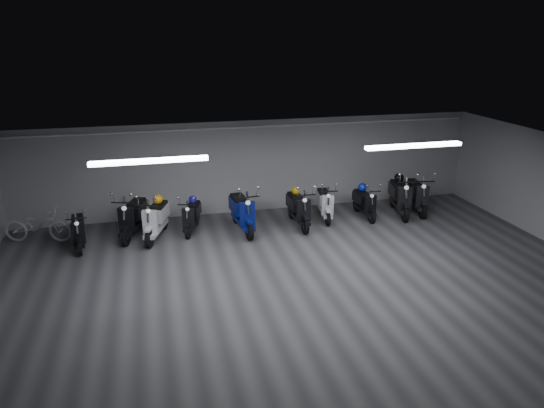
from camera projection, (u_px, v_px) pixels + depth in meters
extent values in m
cube|color=#3C3C3E|center=(301.00, 286.00, 10.83)|extent=(14.00, 10.00, 0.01)
cube|color=gray|center=(304.00, 161.00, 9.91)|extent=(14.00, 10.00, 0.01)
cube|color=gray|center=(253.00, 167.00, 14.96)|extent=(14.00, 0.01, 2.80)
cube|color=gray|center=(429.00, 380.00, 5.78)|extent=(14.00, 0.01, 2.80)
cube|color=white|center=(149.00, 161.00, 10.17)|extent=(2.40, 0.18, 0.08)
cube|color=white|center=(414.00, 146.00, 11.53)|extent=(2.40, 0.18, 0.08)
cylinder|color=white|center=(253.00, 127.00, 14.48)|extent=(13.60, 0.05, 0.05)
imported|color=silver|center=(37.00, 221.00, 12.93)|extent=(1.84, 1.02, 1.13)
sphere|color=orange|center=(158.00, 199.00, 13.26)|extent=(0.28, 0.28, 0.28)
sphere|color=#0D1F98|center=(362.00, 187.00, 14.76)|extent=(0.26, 0.26, 0.26)
sphere|color=#190E9B|center=(193.00, 200.00, 13.72)|extent=(0.23, 0.23, 0.23)
sphere|color=#D2920C|center=(296.00, 191.00, 14.10)|extent=(0.25, 0.25, 0.25)
sphere|color=black|center=(399.00, 178.00, 14.99)|extent=(0.29, 0.29, 0.29)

